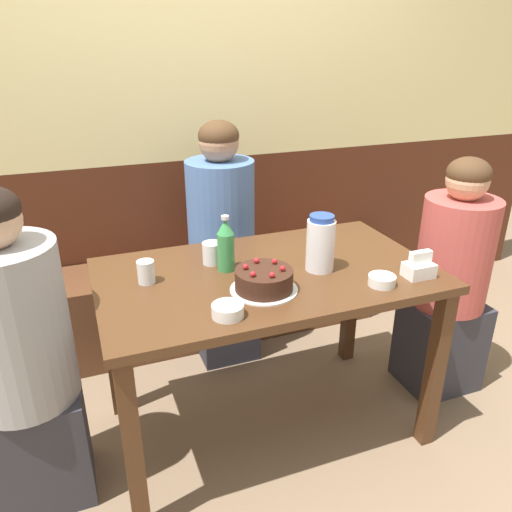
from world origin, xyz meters
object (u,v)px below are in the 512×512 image
glass_tumbler_short (146,272)px  person_teal_shirt (22,362)px  water_pitcher (321,244)px  glass_water_tall (212,253)px  person_grey_tee (222,249)px  napkin_holder (419,267)px  bowl_soup_white (228,311)px  bowl_rice_small (382,280)px  soju_bottle (226,245)px  person_pale_blue_shirt (449,285)px  birthday_cake (264,280)px  bench_seat (213,297)px

glass_tumbler_short → person_teal_shirt: (-0.46, -0.10, -0.22)m
water_pitcher → glass_water_tall: (-0.38, 0.21, -0.06)m
glass_water_tall → person_grey_tee: size_ratio=0.07×
napkin_holder → person_teal_shirt: person_teal_shirt is taller
bowl_soup_white → bowl_rice_small: size_ratio=1.06×
soju_bottle → glass_water_tall: size_ratio=2.53×
person_pale_blue_shirt → person_teal_shirt: bearing=0.5°
birthday_cake → person_grey_tee: person_grey_tee is taller
soju_bottle → person_teal_shirt: person_teal_shirt is taller
birthday_cake → napkin_holder: size_ratio=2.24×
soju_bottle → bowl_rice_small: size_ratio=2.22×
soju_bottle → napkin_holder: 0.74m
water_pitcher → bowl_soup_white: size_ratio=2.10×
birthday_cake → bowl_soup_white: size_ratio=2.30×
glass_tumbler_short → person_pale_blue_shirt: person_pale_blue_shirt is taller
water_pitcher → person_teal_shirt: size_ratio=0.19×
bench_seat → napkin_holder: (0.52, -1.08, 0.57)m
person_teal_shirt → bowl_rice_small: bearing=-10.3°
water_pitcher → person_pale_blue_shirt: bearing=3.2°
glass_water_tall → person_teal_shirt: (-0.74, -0.18, -0.22)m
person_pale_blue_shirt → birthday_cake: bearing=7.5°
napkin_holder → bowl_soup_white: (-0.77, -0.02, -0.02)m
person_grey_tee → person_pale_blue_shirt: bearing=54.2°
birthday_cake → water_pitcher: (0.27, 0.09, 0.07)m
person_grey_tee → glass_water_tall: bearing=-20.9°
glass_water_tall → person_grey_tee: (0.19, 0.49, -0.20)m
glass_tumbler_short → person_pale_blue_shirt: 1.40m
birthday_cake → person_grey_tee: (0.08, 0.78, -0.20)m
napkin_holder → person_grey_tee: (-0.51, 0.89, -0.20)m
glass_tumbler_short → glass_water_tall: bearing=16.3°
birthday_cake → glass_tumbler_short: (-0.39, 0.21, 0.00)m
bowl_soup_white → glass_tumbler_short: size_ratio=1.23×
bowl_rice_small → napkin_holder: bearing=3.7°
bowl_rice_small → person_pale_blue_shirt: (0.56, 0.25, -0.24)m
bench_seat → glass_water_tall: 0.91m
bench_seat → bowl_soup_white: bowl_soup_white is taller
water_pitcher → glass_water_tall: water_pitcher is taller
soju_bottle → glass_water_tall: 0.11m
bench_seat → bowl_rice_small: bearing=-72.1°
glass_tumbler_short → person_grey_tee: 0.76m
napkin_holder → person_grey_tee: person_grey_tee is taller
person_pale_blue_shirt → napkin_holder: bearing=30.9°
person_pale_blue_shirt → person_grey_tee: 1.12m
person_teal_shirt → glass_tumbler_short: bearing=12.2°
napkin_holder → soju_bottle: bearing=154.3°
bench_seat → person_teal_shirt: person_teal_shirt is taller
soju_bottle → bowl_soup_white: size_ratio=2.10×
glass_tumbler_short → person_grey_tee: (0.46, 0.57, -0.20)m
bench_seat → napkin_holder: 1.32m
birthday_cake → napkin_holder: bearing=-9.9°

